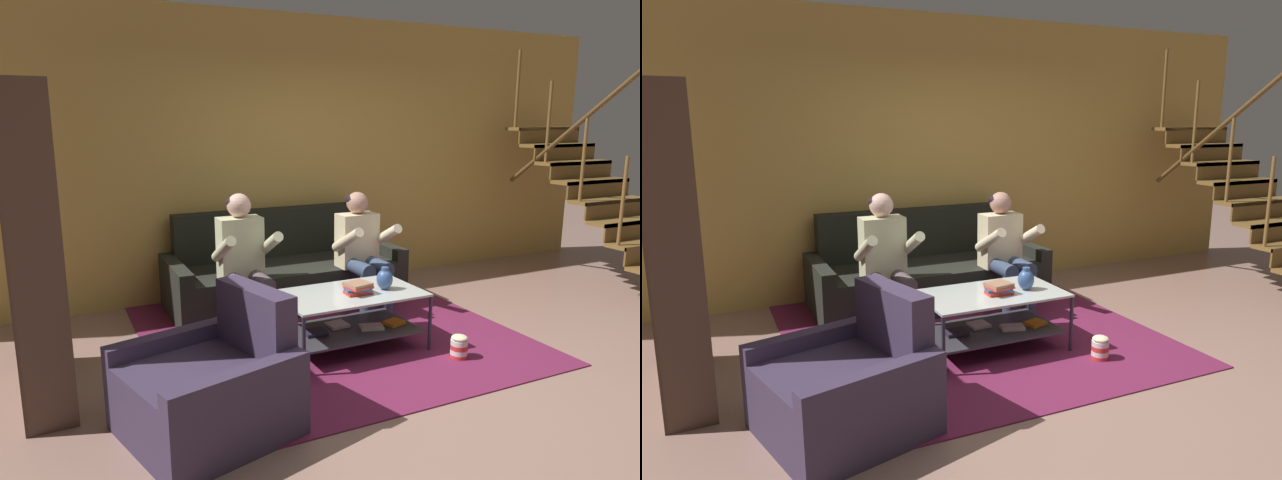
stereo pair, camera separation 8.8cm
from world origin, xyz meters
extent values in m
plane|color=#967265|center=(0.00, 0.00, 0.00)|extent=(16.80, 16.80, 0.00)
cube|color=tan|center=(0.00, 2.46, 1.45)|extent=(8.40, 0.12, 2.90)
cube|color=brown|center=(3.25, 0.75, 0.75)|extent=(1.00, 0.25, 0.04)
cube|color=brown|center=(3.25, 1.01, 0.94)|extent=(1.00, 0.25, 0.04)
cube|color=brown|center=(3.25, 0.89, 0.87)|extent=(1.00, 0.02, 0.19)
cube|color=brown|center=(3.25, 1.26, 1.14)|extent=(1.00, 0.25, 0.04)
cube|color=brown|center=(3.25, 1.14, 1.06)|extent=(1.00, 0.02, 0.19)
cube|color=brown|center=(3.25, 1.51, 1.33)|extent=(1.00, 0.25, 0.04)
cube|color=brown|center=(3.25, 1.40, 1.25)|extent=(1.00, 0.02, 0.19)
cube|color=brown|center=(3.25, 1.77, 1.52)|extent=(1.00, 0.25, 0.04)
cube|color=brown|center=(3.25, 1.65, 1.45)|extent=(1.00, 0.02, 0.19)
cube|color=brown|center=(3.25, 2.02, 1.71)|extent=(1.00, 0.25, 0.04)
cube|color=brown|center=(3.25, 1.91, 1.64)|extent=(1.00, 0.02, 0.19)
cylinder|color=brown|center=(2.79, 0.50, 1.03)|extent=(0.04, 0.04, 0.90)
cylinder|color=brown|center=(2.79, 1.01, 1.41)|extent=(0.04, 0.04, 0.90)
cylinder|color=brown|center=(2.79, 1.51, 1.80)|extent=(0.04, 0.04, 0.90)
cylinder|color=brown|center=(2.79, 2.02, 2.18)|extent=(0.04, 0.04, 0.90)
cylinder|color=brown|center=(2.79, 1.01, 1.86)|extent=(0.05, 2.07, 1.58)
cube|color=black|center=(-0.30, 1.84, 0.21)|extent=(2.04, 0.94, 0.42)
cube|color=black|center=(-0.30, 2.22, 0.67)|extent=(2.04, 0.18, 0.50)
cube|color=black|center=(-1.39, 1.84, 0.27)|extent=(0.13, 0.94, 0.54)
cube|color=black|center=(0.78, 1.84, 0.27)|extent=(0.13, 0.94, 0.54)
cylinder|color=#55474D|center=(-0.99, 1.06, 0.21)|extent=(0.14, 0.14, 0.42)
cylinder|color=#55474D|center=(-0.79, 1.06, 0.21)|extent=(0.14, 0.14, 0.42)
cylinder|color=#55474D|center=(-0.99, 1.24, 0.47)|extent=(0.14, 0.42, 0.14)
cylinder|color=#55474D|center=(-0.79, 1.24, 0.47)|extent=(0.14, 0.42, 0.14)
cube|color=beige|center=(-0.89, 1.45, 0.71)|extent=(0.38, 0.22, 0.57)
cylinder|color=beige|center=(-1.10, 1.27, 0.77)|extent=(0.09, 0.49, 0.31)
cylinder|color=beige|center=(-0.69, 1.27, 0.77)|extent=(0.09, 0.49, 0.31)
sphere|color=beige|center=(-0.89, 1.45, 1.10)|extent=(0.21, 0.21, 0.21)
ellipsoid|color=black|center=(-0.89, 1.47, 1.13)|extent=(0.21, 0.21, 0.13)
cylinder|color=#34425F|center=(0.19, 1.06, 0.21)|extent=(0.14, 0.14, 0.42)
cylinder|color=#34425F|center=(0.39, 1.06, 0.21)|extent=(0.14, 0.14, 0.42)
cylinder|color=#34425F|center=(0.19, 1.24, 0.47)|extent=(0.14, 0.42, 0.14)
cylinder|color=#34425F|center=(0.39, 1.24, 0.47)|extent=(0.14, 0.42, 0.14)
cube|color=beige|center=(0.29, 1.45, 0.68)|extent=(0.38, 0.22, 0.52)
cylinder|color=beige|center=(0.08, 1.27, 0.74)|extent=(0.09, 0.49, 0.31)
cylinder|color=beige|center=(0.49, 1.27, 0.74)|extent=(0.09, 0.49, 0.31)
sphere|color=tan|center=(0.29, 1.45, 1.05)|extent=(0.21, 0.21, 0.21)
ellipsoid|color=black|center=(0.29, 1.47, 1.07)|extent=(0.21, 0.21, 0.13)
cube|color=silver|center=(-0.28, 0.56, 0.47)|extent=(1.14, 0.67, 0.02)
cube|color=#37363D|center=(-0.28, 0.56, 0.17)|extent=(1.04, 0.61, 0.02)
cylinder|color=#2C2839|center=(-0.83, 0.24, 0.24)|extent=(0.03, 0.03, 0.48)
cylinder|color=#2C2839|center=(0.28, 0.24, 0.24)|extent=(0.03, 0.03, 0.48)
cylinder|color=#2C2839|center=(-0.83, 0.88, 0.24)|extent=(0.03, 0.03, 0.48)
cylinder|color=#2C2839|center=(0.28, 0.88, 0.24)|extent=(0.03, 0.03, 0.48)
cube|color=#252131|center=(-0.59, 0.56, 0.19)|extent=(0.18, 0.16, 0.03)
cube|color=silver|center=(-0.35, 0.65, 0.19)|extent=(0.17, 0.16, 0.02)
cube|color=silver|center=(-0.13, 0.47, 0.19)|extent=(0.21, 0.16, 0.03)
cube|color=orange|center=(0.09, 0.48, 0.19)|extent=(0.18, 0.16, 0.03)
cube|color=maroon|center=(-0.29, 1.10, 0.01)|extent=(3.00, 3.28, 0.01)
cube|color=#7C4C6A|center=(-0.29, 1.10, 0.01)|extent=(1.65, 1.81, 0.00)
ellipsoid|color=#365591|center=(0.02, 0.51, 0.56)|extent=(0.13, 0.13, 0.17)
cylinder|color=#365591|center=(0.02, 0.51, 0.64)|extent=(0.06, 0.06, 0.04)
cube|color=red|center=(-0.24, 0.49, 0.49)|extent=(0.21, 0.13, 0.03)
cube|color=#2D56A9|center=(-0.24, 0.50, 0.52)|extent=(0.23, 0.17, 0.02)
cube|color=red|center=(-0.24, 0.49, 0.54)|extent=(0.21, 0.19, 0.02)
cube|color=#A27055|center=(-0.24, 0.50, 0.56)|extent=(0.21, 0.20, 0.03)
cube|color=#4D3529|center=(-2.48, 0.23, 1.03)|extent=(0.30, 0.03, 2.06)
cube|color=#4D3529|center=(-2.52, 1.34, 1.03)|extent=(0.30, 0.03, 2.06)
cube|color=#4D3529|center=(-2.64, 0.78, 1.03)|extent=(0.06, 1.14, 2.06)
cube|color=#4D3529|center=(-2.50, 0.79, 0.01)|extent=(0.34, 1.11, 0.02)
cube|color=#4D3529|center=(-2.50, 0.79, 0.41)|extent=(0.34, 1.11, 0.02)
cube|color=#4D3529|center=(-2.50, 0.79, 0.82)|extent=(0.34, 1.11, 0.02)
cube|color=#4D3529|center=(-2.50, 0.79, 1.23)|extent=(0.34, 1.11, 0.02)
cube|color=#4D3529|center=(-2.50, 0.79, 1.65)|extent=(0.34, 1.11, 0.02)
cube|color=#4D3529|center=(-2.50, 0.79, 2.05)|extent=(0.34, 1.11, 0.02)
cube|color=#95694C|center=(-2.49, 0.26, 0.15)|extent=(0.27, 0.04, 0.26)
cube|color=#A36B4E|center=(-2.46, 0.31, 0.17)|extent=(0.22, 0.05, 0.30)
cube|color=purple|center=(-2.46, 0.37, 0.18)|extent=(0.20, 0.05, 0.33)
cube|color=#232431|center=(-2.46, 0.41, 0.14)|extent=(0.20, 0.04, 0.25)
cube|color=#298A47|center=(-2.46, 0.46, 0.13)|extent=(0.20, 0.05, 0.22)
cube|color=gold|center=(-2.48, 0.51, 0.19)|extent=(0.24, 0.04, 0.34)
cube|color=#212536|center=(-2.49, 0.55, 0.13)|extent=(0.26, 0.04, 0.22)
cube|color=red|center=(-2.50, 0.60, 0.13)|extent=(0.26, 0.06, 0.22)
cube|color=#9A7C4D|center=(-2.49, 0.65, 0.14)|extent=(0.24, 0.04, 0.23)
cube|color=#2F63AC|center=(-2.50, 0.70, 0.16)|extent=(0.27, 0.05, 0.29)
cube|color=gold|center=(-2.48, 0.75, 0.17)|extent=(0.21, 0.05, 0.31)
cube|color=silver|center=(-2.50, 0.80, 0.15)|extent=(0.26, 0.04, 0.27)
cube|color=blue|center=(-2.48, 0.85, 0.14)|extent=(0.20, 0.04, 0.24)
cube|color=#6D93B5|center=(-2.52, 0.89, 0.14)|extent=(0.28, 0.06, 0.23)
cube|color=orange|center=(-2.50, 0.94, 0.15)|extent=(0.25, 0.06, 0.26)
cube|color=purple|center=(-2.52, 1.01, 0.13)|extent=(0.27, 0.06, 0.22)
cube|color=#3B2E48|center=(-1.65, -0.17, 0.21)|extent=(1.02, 0.85, 0.43)
cube|color=#3B2E48|center=(-1.30, -0.08, 0.63)|extent=(0.32, 0.66, 0.40)
cube|color=#3B2E48|center=(-1.75, 0.19, 0.26)|extent=(0.88, 0.33, 0.53)
cube|color=#3B2E48|center=(-1.55, -0.54, 0.26)|extent=(0.88, 0.33, 0.53)
cylinder|color=red|center=(0.39, 0.01, 0.02)|extent=(0.13, 0.13, 0.04)
cylinder|color=white|center=(0.39, 0.01, 0.06)|extent=(0.13, 0.13, 0.04)
cylinder|color=red|center=(0.39, 0.01, 0.10)|extent=(0.13, 0.13, 0.04)
cylinder|color=white|center=(0.39, 0.01, 0.14)|extent=(0.13, 0.13, 0.04)
ellipsoid|color=beige|center=(0.39, 0.01, 0.17)|extent=(0.13, 0.13, 0.05)
camera|label=1|loc=(-2.40, -3.26, 1.83)|focal=32.00mm
camera|label=2|loc=(-2.32, -3.29, 1.83)|focal=32.00mm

